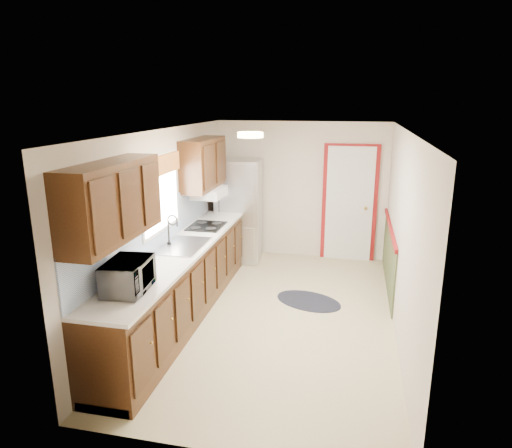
% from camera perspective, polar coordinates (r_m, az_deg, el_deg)
% --- Properties ---
extents(room_shell, '(3.20, 5.20, 2.52)m').
position_cam_1_polar(room_shell, '(5.72, 2.71, -0.49)').
color(room_shell, beige).
rests_on(room_shell, ground).
extents(kitchen_run, '(0.63, 4.00, 2.20)m').
position_cam_1_polar(kitchen_run, '(5.90, -9.77, -4.19)').
color(kitchen_run, '#341B0B').
rests_on(kitchen_run, ground).
extents(back_wall_trim, '(1.12, 2.30, 2.08)m').
position_cam_1_polar(back_wall_trim, '(7.87, 12.55, 1.21)').
color(back_wall_trim, maroon).
rests_on(back_wall_trim, ground).
extents(ceiling_fixture, '(0.30, 0.30, 0.06)m').
position_cam_1_polar(ceiling_fixture, '(5.38, -0.71, 11.08)').
color(ceiling_fixture, '#FFD88C').
rests_on(ceiling_fixture, room_shell).
extents(microwave, '(0.36, 0.59, 0.38)m').
position_cam_1_polar(microwave, '(4.63, -15.74, -5.86)').
color(microwave, white).
rests_on(microwave, kitchen_run).
extents(refrigerator, '(0.79, 0.77, 1.78)m').
position_cam_1_polar(refrigerator, '(7.95, -2.11, 1.71)').
color(refrigerator, '#B7B7BC').
rests_on(refrigerator, ground).
extents(rug, '(1.12, 0.93, 0.01)m').
position_cam_1_polar(rug, '(6.57, 6.57, -9.54)').
color(rug, black).
rests_on(rug, ground).
extents(cooktop, '(0.48, 0.58, 0.02)m').
position_cam_1_polar(cooktop, '(6.77, -6.22, -0.26)').
color(cooktop, black).
rests_on(cooktop, kitchen_run).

